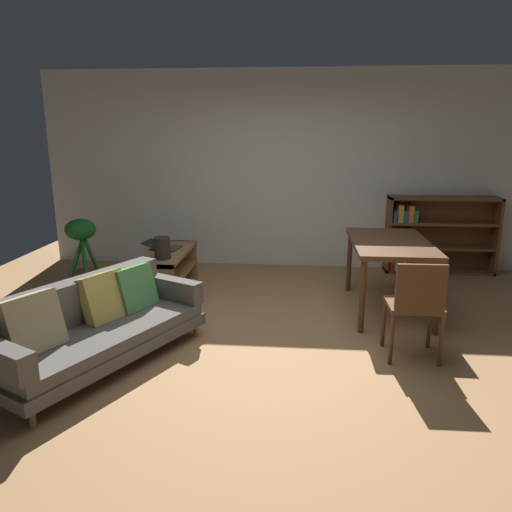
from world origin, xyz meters
The scene contains 10 objects.
ground_plane centered at (0.00, 0.00, 0.00)m, with size 8.16×8.16×0.00m, color #A87A4C.
back_wall_panel centered at (0.00, 2.70, 1.35)m, with size 6.80×0.10×2.70m, color silver.
fabric_couch centered at (-1.49, -0.51, 0.34)m, with size 1.49×1.99×0.74m.
media_console centered at (-1.36, 1.28, 0.26)m, with size 0.47×1.20×0.51m.
open_laptop centered at (-1.43, 1.42, 0.53)m, with size 0.45×0.35×0.09m.
desk_speaker centered at (-1.31, 0.95, 0.63)m, with size 0.18×0.18×0.24m.
potted_floor_plant centered at (-2.44, 1.40, 0.47)m, with size 0.41×0.41×0.86m.
dining_table centered at (1.15, 0.93, 0.69)m, with size 0.79×1.36×0.77m.
dining_chair_near centered at (1.16, -0.24, 0.50)m, with size 0.44×0.40×0.87m.
bookshelf centered at (2.00, 2.52, 0.51)m, with size 1.45×0.31×1.04m.
Camera 1 is at (0.18, -4.08, 1.88)m, focal length 33.75 mm.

